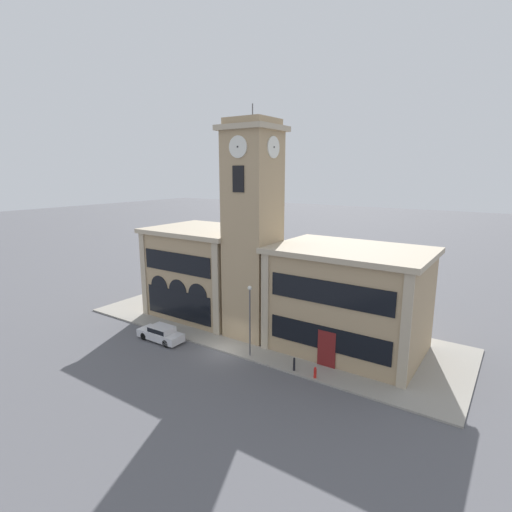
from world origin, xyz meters
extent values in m
plane|color=#56565B|center=(0.00, 0.00, 0.00)|extent=(300.00, 300.00, 0.00)
cube|color=gray|center=(0.00, 6.52, 0.07)|extent=(37.39, 13.04, 0.15)
cube|color=tan|center=(0.00, 4.59, 9.37)|extent=(4.15, 4.15, 18.74)
cube|color=tan|center=(0.00, 4.59, 18.96)|extent=(4.85, 4.85, 0.45)
cube|color=tan|center=(0.00, 4.59, 19.49)|extent=(3.82, 3.82, 0.60)
cylinder|color=#4C4C51|center=(0.00, 4.59, 20.39)|extent=(0.10, 0.10, 1.20)
cylinder|color=silver|center=(0.00, 2.46, 17.33)|extent=(1.82, 0.10, 1.82)
cylinder|color=black|center=(0.00, 2.39, 17.33)|extent=(0.15, 0.04, 0.15)
cylinder|color=silver|center=(2.13, 4.59, 17.33)|extent=(0.10, 1.82, 1.82)
cylinder|color=black|center=(2.20, 4.59, 17.33)|extent=(0.04, 0.15, 0.15)
cube|color=black|center=(0.00, 2.47, 14.72)|extent=(1.16, 0.10, 2.20)
cube|color=tan|center=(-7.70, 6.78, 4.51)|extent=(10.65, 8.53, 9.03)
cube|color=tan|center=(-7.70, 6.78, 9.25)|extent=(11.35, 9.23, 0.45)
cube|color=tan|center=(-12.68, 2.45, 4.51)|extent=(0.70, 0.16, 9.03)
cube|color=tan|center=(-2.73, 2.45, 4.51)|extent=(0.70, 0.16, 9.03)
cube|color=black|center=(-7.70, 2.47, 6.50)|extent=(8.74, 0.10, 1.99)
cube|color=black|center=(-7.70, 2.47, 2.17)|extent=(8.52, 0.10, 2.89)
cylinder|color=black|center=(-10.37, 2.46, 3.61)|extent=(2.34, 0.06, 2.34)
cylinder|color=black|center=(-7.70, 2.46, 3.61)|extent=(2.34, 0.06, 2.34)
cylinder|color=black|center=(-5.04, 2.46, 3.61)|extent=(2.34, 0.06, 2.34)
cube|color=tan|center=(8.54, 6.78, 4.31)|extent=(12.32, 8.53, 8.62)
cube|color=tan|center=(8.54, 6.78, 8.85)|extent=(13.02, 9.23, 0.45)
cube|color=tan|center=(2.73, 2.45, 4.31)|extent=(0.70, 0.16, 8.62)
cube|color=tan|center=(14.35, 2.45, 4.31)|extent=(0.70, 0.16, 8.62)
cube|color=black|center=(8.54, 2.47, 6.21)|extent=(10.10, 0.10, 1.90)
cube|color=maroon|center=(8.54, 2.46, 1.55)|extent=(1.50, 0.12, 3.10)
cube|color=black|center=(8.54, 2.47, 2.48)|extent=(10.10, 0.10, 1.93)
cube|color=silver|center=(-6.32, -1.28, 0.55)|extent=(4.63, 1.75, 0.71)
cube|color=silver|center=(-6.13, -1.27, 1.17)|extent=(2.23, 1.56, 0.54)
cube|color=black|center=(-6.13, -1.27, 1.17)|extent=(2.14, 1.59, 0.40)
cylinder|color=black|center=(-7.74, -2.03, 0.35)|extent=(0.70, 0.23, 0.69)
cylinder|color=black|center=(-7.76, -0.54, 0.35)|extent=(0.70, 0.23, 0.69)
cylinder|color=black|center=(-4.88, -2.01, 0.35)|extent=(0.70, 0.23, 0.69)
cylinder|color=black|center=(-4.89, -0.52, 0.35)|extent=(0.70, 0.23, 0.69)
cylinder|color=#4C4C51|center=(2.43, 0.64, 3.02)|extent=(0.12, 0.12, 5.73)
sphere|color=silver|center=(2.43, 0.64, 6.06)|extent=(0.36, 0.36, 0.36)
cylinder|color=black|center=(6.77, 0.44, 0.60)|extent=(0.18, 0.18, 0.90)
sphere|color=black|center=(6.77, 0.44, 1.13)|extent=(0.16, 0.16, 0.16)
cylinder|color=red|center=(8.62, 0.32, 0.50)|extent=(0.22, 0.22, 0.70)
sphere|color=red|center=(8.62, 0.32, 0.93)|extent=(0.19, 0.19, 0.19)
camera|label=1|loc=(20.35, -24.86, 15.33)|focal=28.00mm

